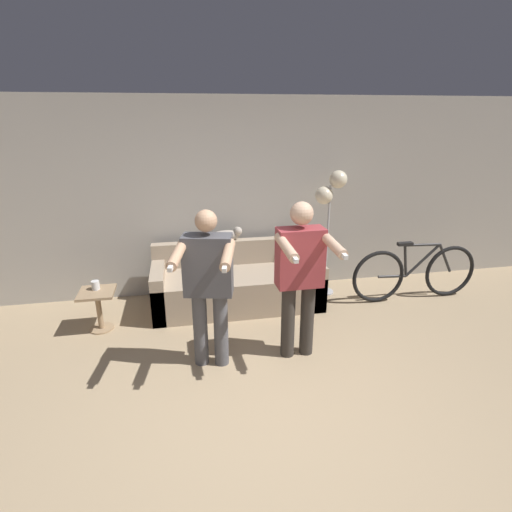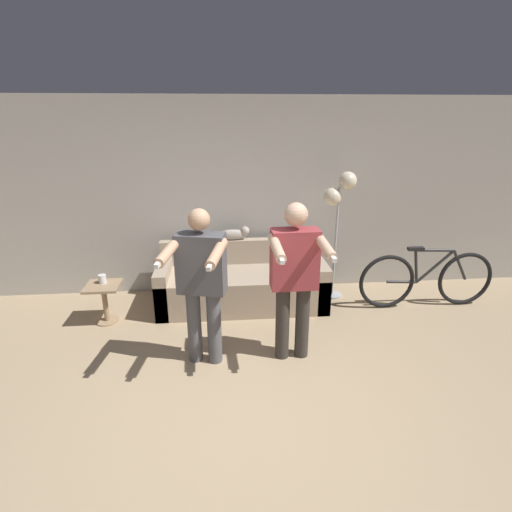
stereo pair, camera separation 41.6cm
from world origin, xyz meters
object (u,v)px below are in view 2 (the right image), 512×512
at_px(person_right, 294,273).
at_px(cat, 234,234).
at_px(cup, 102,279).
at_px(bicycle, 426,279).
at_px(floor_lamp, 339,198).
at_px(person_left, 201,278).
at_px(couch, 242,284).
at_px(side_table, 104,296).

bearing_deg(person_right, cat, 106.83).
relative_size(cup, bicycle, 0.06).
bearing_deg(person_right, floor_lamp, 58.87).
bearing_deg(person_right, person_left, 178.97).
height_order(couch, cat, cat).
relative_size(couch, cat, 4.00).
relative_size(floor_lamp, bicycle, 0.96).
distance_m(cat, floor_lamp, 1.44).
height_order(couch, person_right, person_right).
height_order(person_left, bicycle, person_left).
bearing_deg(couch, cat, 103.11).
distance_m(person_left, side_table, 1.63).
bearing_deg(cat, bicycle, -14.09).
bearing_deg(cat, side_table, -156.97).
distance_m(person_left, cup, 1.61).
xyz_separation_m(cup, bicycle, (4.01, 0.00, -0.16)).
height_order(person_right, cat, person_right).
bearing_deg(cat, floor_lamp, -7.99).
xyz_separation_m(cat, side_table, (-1.58, -0.67, -0.52)).
relative_size(cat, bicycle, 0.30).
bearing_deg(person_right, side_table, 154.97).
bearing_deg(couch, side_table, -168.25).
relative_size(person_left, person_right, 0.98).
height_order(cat, side_table, cat).
xyz_separation_m(couch, cat, (-0.08, 0.33, 0.59)).
bearing_deg(person_left, bicycle, 32.23).
relative_size(person_right, cat, 3.02).
height_order(person_right, side_table, person_right).
bearing_deg(floor_lamp, person_right, -120.09).
distance_m(person_left, floor_lamp, 2.26).
height_order(couch, cup, couch).
distance_m(couch, side_table, 1.69).
distance_m(couch, cat, 0.68).
bearing_deg(floor_lamp, couch, -173.71).
relative_size(person_left, bicycle, 0.89).
relative_size(cat, floor_lamp, 0.32).
bearing_deg(cup, side_table, -77.18).
height_order(person_left, side_table, person_left).
bearing_deg(cat, cup, -158.93).
bearing_deg(side_table, person_right, -23.99).
bearing_deg(cup, bicycle, 0.06).
xyz_separation_m(couch, person_left, (-0.45, -1.27, 0.64)).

